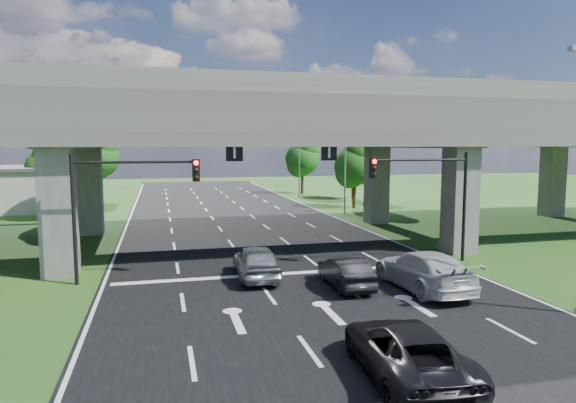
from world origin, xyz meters
name	(u,v)px	position (x,y,z in m)	size (l,w,h in m)	color
ground	(310,294)	(0.00, 0.00, 0.00)	(160.00, 160.00, 0.00)	#224D18
road	(264,248)	(0.00, 10.00, 0.01)	(18.00, 120.00, 0.03)	black
overpass	(257,121)	(0.00, 12.00, 7.92)	(80.00, 15.00, 10.00)	#353230
signal_right	(430,186)	(7.82, 3.94, 4.19)	(5.76, 0.54, 6.00)	black
signal_left	(123,193)	(-7.82, 3.94, 4.19)	(5.76, 0.54, 6.00)	black
streetlight_far	(341,151)	(10.10, 24.00, 5.85)	(3.38, 0.25, 10.00)	gray
streetlight_beyond	(296,149)	(10.10, 40.00, 5.85)	(3.38, 0.25, 10.00)	gray
tree_left_near	(64,164)	(-13.95, 26.00, 4.82)	(4.50, 4.50, 7.80)	black
tree_left_mid	(46,168)	(-16.95, 34.00, 4.17)	(3.91, 3.90, 6.76)	black
tree_left_far	(98,156)	(-12.95, 42.00, 5.14)	(4.80, 4.80, 8.32)	black
tree_right_near	(355,164)	(13.05, 28.00, 4.50)	(4.20, 4.20, 7.28)	black
tree_right_mid	(354,164)	(16.05, 36.00, 4.17)	(3.91, 3.90, 6.76)	black
tree_right_far	(303,157)	(12.05, 44.00, 4.82)	(4.50, 4.50, 7.80)	black
car_silver	(256,262)	(-1.80, 3.00, 0.84)	(1.91, 4.74, 1.62)	#999CA0
car_dark	(346,272)	(1.80, 0.48, 0.71)	(1.44, 4.13, 1.36)	black
car_white	(423,270)	(5.02, -0.64, 0.88)	(2.38, 5.85, 1.70)	#B9B9B9
car_trailing	(406,351)	(0.27, -8.37, 0.77)	(2.46, 5.34, 1.48)	black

